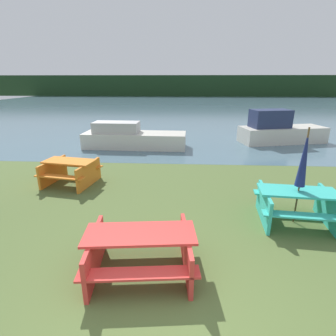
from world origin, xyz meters
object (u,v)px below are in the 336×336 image
picnic_table_orange (70,170)px  umbrella_navy (304,158)px  picnic_table_red (141,248)px  boat (132,138)px  picnic_table_teal (296,203)px  boat_second (279,131)px

picnic_table_orange → umbrella_navy: umbrella_navy is taller
picnic_table_red → boat: 8.79m
picnic_table_red → umbrella_navy: size_ratio=0.89×
picnic_table_red → picnic_table_teal: size_ratio=1.08×
picnic_table_teal → boat: (-5.03, 6.78, -0.00)m
picnic_table_teal → boat_second: (2.41, 8.28, 0.15)m
picnic_table_orange → boat_second: size_ratio=0.38×
picnic_table_orange → boat: (1.02, 4.77, 0.02)m
picnic_table_orange → umbrella_navy: 6.47m
boat → boat_second: 7.59m
umbrella_navy → boat: umbrella_navy is taller
picnic_table_red → umbrella_navy: 3.88m
picnic_table_red → picnic_table_orange: 4.75m
picnic_table_red → boat_second: (5.66, 10.11, 0.16)m
picnic_table_teal → boat: bearing=126.6°
boat → picnic_table_orange: bearing=-100.4°
picnic_table_orange → boat_second: (8.46, 6.27, 0.17)m
picnic_table_orange → boat: bearing=77.9°
picnic_table_red → umbrella_navy: umbrella_navy is taller
boat_second → picnic_table_teal: bearing=-119.2°
picnic_table_teal → umbrella_navy: bearing=26.6°
picnic_table_red → picnic_table_teal: (3.26, 1.83, 0.01)m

